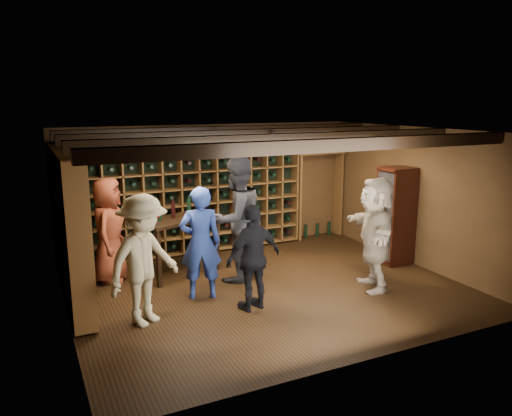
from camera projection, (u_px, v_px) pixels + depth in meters
name	position (u px, v px, depth m)	size (l,w,h in m)	color
ground	(268.00, 289.00, 7.99)	(6.00, 6.00, 0.00)	black
room_shell	(267.00, 137.00, 7.52)	(6.00, 6.00, 6.00)	#4E331A
wine_rack_back	(189.00, 196.00, 9.58)	(4.65, 0.30, 2.20)	brown
wine_rack_left	(70.00, 227.00, 7.29)	(0.30, 2.65, 2.20)	brown
crate_shelf	(320.00, 166.00, 10.72)	(1.20, 0.32, 2.07)	brown
display_cabinet	(395.00, 217.00, 9.12)	(0.55, 0.50, 1.75)	black
man_blue_shirt	(200.00, 243.00, 7.48)	(0.63, 0.41, 1.72)	navy
man_grey_suit	(237.00, 219.00, 8.21)	(1.00, 0.78, 2.07)	black
guest_red_floral	(109.00, 230.00, 8.18)	(0.85, 0.55, 1.74)	maroon
guest_woman_black	(254.00, 258.00, 7.07)	(0.90, 0.38, 1.54)	black
guest_khaki	(144.00, 260.00, 6.59)	(1.15, 0.66, 1.77)	#9A8F6A
guest_beige	(375.00, 233.00, 7.86)	(1.67, 0.53, 1.81)	gray
tasting_table	(178.00, 225.00, 8.49)	(1.47, 1.07, 1.28)	black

